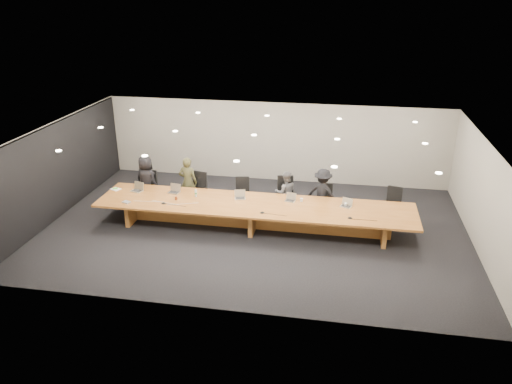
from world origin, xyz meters
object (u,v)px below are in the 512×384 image
chair_mid_left (243,193)px  laptop_e (346,203)px  conference_table (254,212)px  paper_cup_near (301,200)px  laptop_a (136,187)px  chair_right (326,201)px  chair_far_left (148,186)px  water_bottle (196,193)px  chair_left (197,190)px  person_a (146,180)px  chair_far_right (392,205)px  person_b (188,182)px  person_d (323,193)px  laptop_d (290,197)px  laptop_b (174,189)px  paper_cup_far (346,205)px  mic_left (163,203)px  mic_center (262,212)px  chair_mid_right (286,195)px  av_box (126,202)px  laptop_c (240,195)px  person_c (286,192)px  amber_mug (176,198)px  mic_right (350,218)px

chair_mid_left → laptop_e: (3.16, -1.03, 0.36)m
conference_table → paper_cup_near: paper_cup_near is taller
laptop_a → chair_right: bearing=25.7°
chair_far_left → laptop_e: (6.25, -1.03, 0.35)m
water_bottle → laptop_a: bearing=177.2°
chair_left → person_a: bearing=-165.6°
chair_far_right → person_b: person_b is taller
person_d → laptop_d: bearing=59.8°
chair_right → laptop_b: 4.57m
chair_far_right → water_bottle: chair_far_right is taller
paper_cup_far → person_a: bearing=172.5°
mic_left → mic_center: same height
chair_mid_right → av_box: 4.69m
laptop_d → laptop_c: bearing=-164.9°
paper_cup_near → mic_center: paper_cup_near is taller
chair_right → mic_center: (-1.65, -1.72, 0.27)m
person_c → laptop_a: bearing=-4.0°
conference_table → person_d: size_ratio=5.98×
chair_mid_left → laptop_a: (-3.04, -0.98, 0.38)m
laptop_d → av_box: bearing=-156.4°
chair_far_left → paper_cup_far: bearing=1.1°
chair_mid_left → paper_cup_far: size_ratio=10.98×
laptop_e → chair_left: bearing=-170.6°
amber_mug → paper_cup_far: 4.84m
chair_far_right → mic_right: bearing=-112.5°
person_c → mic_left: size_ratio=9.92×
mic_right → amber_mug: bearing=175.8°
person_b → chair_mid_right: bearing=-176.2°
chair_mid_right → chair_left: bearing=169.7°
laptop_b → chair_far_right: bearing=16.5°
chair_right → amber_mug: 4.44m
amber_mug → paper_cup_far: bearing=5.0°
person_d → person_b: bearing=18.5°
av_box → laptop_e: bearing=29.0°
laptop_a → amber_mug: bearing=0.0°
mic_left → person_c: bearing=26.4°
person_b → mic_left: (-0.22, -1.62, -0.04)m
chair_mid_right → paper_cup_near: bearing=-66.2°
person_d → mic_left: 4.67m
mic_right → person_d: bearing=116.7°
chair_right → person_a: size_ratio=0.63×
chair_mid_left → person_c: 1.37m
av_box → laptop_b: bearing=62.3°
laptop_c → mic_left: size_ratio=2.30×
mic_center → person_b: bearing=146.6°
conference_table → person_b: 2.63m
chair_far_left → av_box: chair_far_left is taller
laptop_c → water_bottle: bearing=169.3°
chair_right → laptop_b: laptop_b is taller
chair_far_left → paper_cup_near: 5.08m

